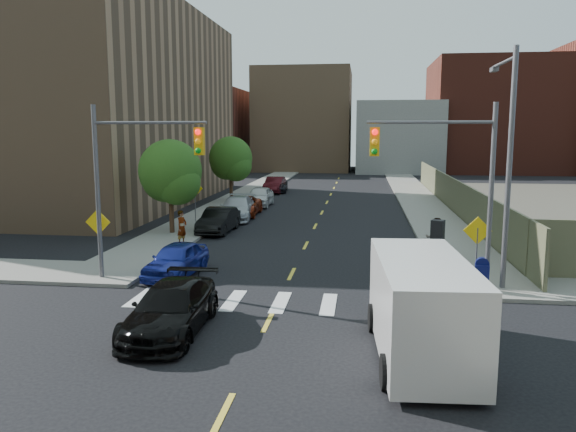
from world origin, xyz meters
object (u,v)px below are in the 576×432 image
(parked_car_silver, at_px, (237,208))
(parked_car_grey, at_px, (276,185))
(black_sedan, at_px, (171,309))
(pedestrian_east, at_px, (436,238))
(parked_car_red, at_px, (242,206))
(cargo_van, at_px, (421,304))
(parked_car_maroon, at_px, (275,185))
(pedestrian_west, at_px, (182,228))
(payphone, at_px, (437,240))
(parked_car_blue, at_px, (176,260))
(mailbox, at_px, (482,274))
(parked_car_white, at_px, (260,197))
(parked_car_black, at_px, (219,220))

(parked_car_silver, xyz_separation_m, parked_car_grey, (-0.00, 17.29, -0.11))
(black_sedan, bearing_deg, pedestrian_east, 48.42)
(parked_car_red, bearing_deg, cargo_van, -68.50)
(parked_car_maroon, xyz_separation_m, pedestrian_east, (11.80, -27.61, 0.34))
(parked_car_silver, bearing_deg, pedestrian_west, -98.21)
(parked_car_red, distance_m, payphone, 17.53)
(parked_car_blue, relative_size, payphone, 2.23)
(parked_car_red, bearing_deg, parked_car_silver, -91.18)
(parked_car_silver, bearing_deg, parked_car_blue, -90.30)
(parked_car_grey, height_order, mailbox, mailbox)
(parked_car_silver, distance_m, parked_car_white, 6.79)
(parked_car_maroon, bearing_deg, payphone, -66.19)
(parked_car_black, distance_m, parked_car_maroon, 21.70)
(parked_car_blue, bearing_deg, mailbox, 0.06)
(parked_car_blue, relative_size, black_sedan, 0.82)
(cargo_van, bearing_deg, parked_car_silver, 110.68)
(parked_car_black, bearing_deg, black_sedan, -78.13)
(black_sedan, bearing_deg, payphone, 47.29)
(parked_car_blue, distance_m, parked_car_grey, 32.38)
(parked_car_silver, bearing_deg, parked_car_grey, 86.67)
(cargo_van, height_order, pedestrian_west, cargo_van)
(parked_car_white, bearing_deg, parked_car_black, -91.27)
(parked_car_maroon, distance_m, black_sedan, 38.18)
(parked_car_red, height_order, mailbox, mailbox)
(parked_car_black, xyz_separation_m, parked_car_maroon, (0.00, 21.70, 0.03))
(parked_car_red, distance_m, parked_car_white, 5.17)
(parked_car_silver, bearing_deg, black_sedan, -85.96)
(cargo_van, distance_m, payphone, 11.01)
(parked_car_blue, distance_m, parked_car_maroon, 31.79)
(parked_car_silver, bearing_deg, payphone, -47.08)
(parked_car_black, xyz_separation_m, parked_car_white, (0.31, 11.80, 0.05))
(mailbox, distance_m, payphone, 4.89)
(parked_car_red, xyz_separation_m, pedestrian_east, (11.80, -12.55, 0.41))
(parked_car_black, bearing_deg, mailbox, -38.55)
(pedestrian_west, bearing_deg, parked_car_black, 8.92)
(parked_car_silver, height_order, parked_car_grey, parked_car_silver)
(parked_car_grey, xyz_separation_m, pedestrian_west, (-0.80, -26.71, 0.39))
(parked_car_grey, bearing_deg, black_sedan, -91.10)
(parked_car_maroon, xyz_separation_m, parked_car_grey, (0.00, 0.60, -0.11))
(parked_car_black, relative_size, parked_car_grey, 0.94)
(parked_car_black, relative_size, cargo_van, 0.74)
(parked_car_maroon, bearing_deg, parked_car_blue, -87.62)
(cargo_van, distance_m, pedestrian_west, 16.69)
(cargo_van, bearing_deg, parked_car_blue, 138.81)
(payphone, bearing_deg, parked_car_white, 145.30)
(parked_car_blue, distance_m, parked_car_red, 16.73)
(parked_car_grey, distance_m, mailbox, 35.75)
(cargo_van, relative_size, mailbox, 4.84)
(parked_car_red, height_order, pedestrian_east, pedestrian_east)
(parked_car_red, xyz_separation_m, parked_car_silver, (0.00, -1.63, 0.08))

